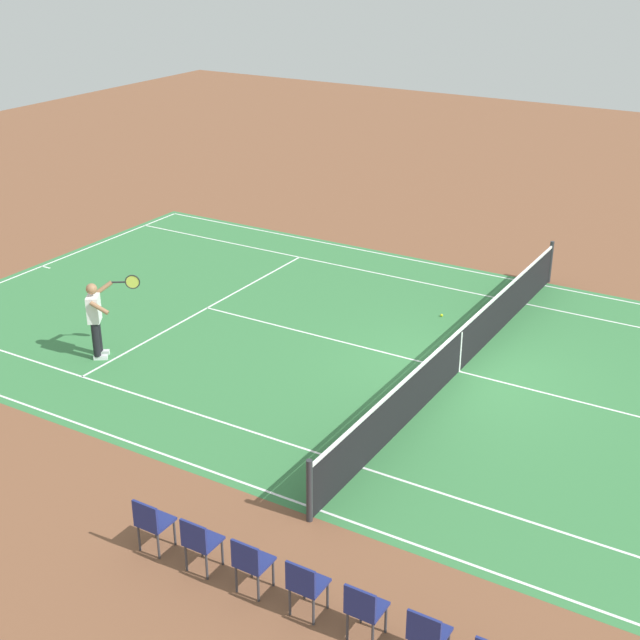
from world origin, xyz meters
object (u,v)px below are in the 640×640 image
at_px(spectator_chair_1, 427,633).
at_px(tennis_player_near, 96,316).
at_px(spectator_chair_2, 364,608).
at_px(spectator_chair_6, 152,521).
at_px(spectator_chair_5, 200,541).
at_px(tennis_net, 460,350).
at_px(spectator_chair_4, 251,561).
at_px(spectator_chair_3, 305,584).
at_px(tennis_ball, 442,315).

bearing_deg(spectator_chair_1, tennis_player_near, -24.60).
relative_size(spectator_chair_2, spectator_chair_6, 1.00).
bearing_deg(spectator_chair_5, tennis_net, -95.28).
distance_m(spectator_chair_4, spectator_chair_5, 0.86).
distance_m(spectator_chair_1, spectator_chair_6, 4.31).
height_order(spectator_chair_3, spectator_chair_4, same).
bearing_deg(spectator_chair_1, tennis_net, -70.05).
relative_size(tennis_net, spectator_chair_1, 13.30).
xyz_separation_m(tennis_ball, spectator_chair_3, (-2.45, 9.95, 0.49)).
relative_size(tennis_net, spectator_chair_2, 13.30).
distance_m(spectator_chair_4, spectator_chair_6, 1.72).
bearing_deg(spectator_chair_5, tennis_player_near, -35.74).
height_order(tennis_ball, spectator_chair_2, spectator_chair_2).
height_order(tennis_player_near, spectator_chair_6, tennis_player_near).
bearing_deg(spectator_chair_3, spectator_chair_5, 0.00).
bearing_deg(tennis_player_near, spectator_chair_5, 144.26).
distance_m(tennis_player_near, tennis_ball, 7.77).
relative_size(spectator_chair_5, spectator_chair_6, 1.00).
distance_m(spectator_chair_1, spectator_chair_4, 2.59).
distance_m(tennis_player_near, spectator_chair_2, 9.66).
relative_size(spectator_chair_1, spectator_chair_3, 1.00).
distance_m(tennis_net, spectator_chair_4, 7.57).
distance_m(tennis_player_near, spectator_chair_6, 6.76).
bearing_deg(tennis_ball, tennis_player_near, 46.63).
bearing_deg(spectator_chair_3, spectator_chair_2, 180.00).
distance_m(spectator_chair_1, spectator_chair_3, 1.72).
bearing_deg(tennis_player_near, spectator_chair_3, 150.77).
xyz_separation_m(tennis_ball, spectator_chair_4, (-1.59, 9.95, 0.49)).
bearing_deg(spectator_chair_4, tennis_player_near, -32.20).
bearing_deg(spectator_chair_6, spectator_chair_2, 180.00).
bearing_deg(spectator_chair_5, tennis_ball, -85.81).
bearing_deg(spectator_chair_1, spectator_chair_3, 0.00).
bearing_deg(tennis_player_near, spectator_chair_1, 155.40).
bearing_deg(tennis_net, spectator_chair_4, 91.22).
xyz_separation_m(tennis_ball, spectator_chair_1, (-4.18, 9.95, 0.49)).
relative_size(tennis_ball, spectator_chair_3, 0.08).
distance_m(spectator_chair_1, spectator_chair_5, 3.45).
bearing_deg(tennis_net, tennis_player_near, 25.63).
distance_m(tennis_player_near, spectator_chair_5, 7.44).
relative_size(spectator_chair_1, spectator_chair_5, 1.00).
bearing_deg(spectator_chair_1, spectator_chair_4, 0.00).
distance_m(spectator_chair_3, spectator_chair_6, 2.59).
xyz_separation_m(tennis_net, spectator_chair_6, (1.56, 7.57, 0.03)).
relative_size(tennis_player_near, spectator_chair_4, 1.93).
relative_size(tennis_player_near, spectator_chair_3, 1.93).
relative_size(tennis_net, spectator_chair_3, 13.30).
bearing_deg(spectator_chair_5, spectator_chair_4, 180.00).
xyz_separation_m(tennis_net, spectator_chair_1, (-2.75, 7.57, 0.03)).
xyz_separation_m(tennis_player_near, spectator_chair_2, (-8.62, 4.34, -0.41)).
distance_m(tennis_net, spectator_chair_2, 7.80).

